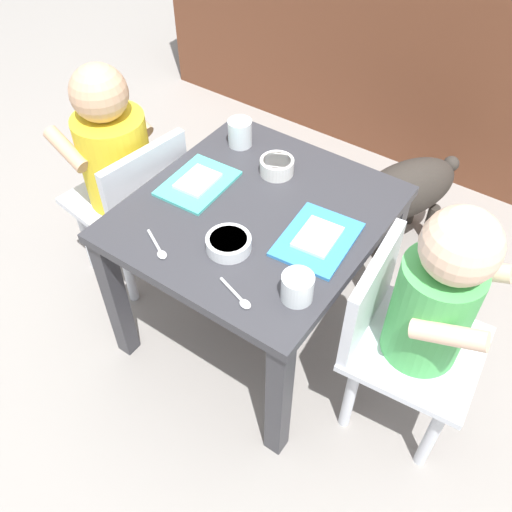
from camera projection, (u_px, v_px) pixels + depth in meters
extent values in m
plane|color=gray|center=(256.00, 325.00, 1.63)|extent=(7.00, 7.00, 0.00)
cube|color=brown|center=(444.00, 28.00, 1.94)|extent=(2.22, 0.37, 0.93)
cube|color=#333338|center=(256.00, 214.00, 1.31)|extent=(0.56, 0.60, 0.03)
cube|color=#333338|center=(116.00, 299.00, 1.42)|extent=(0.04, 0.04, 0.43)
cube|color=#333338|center=(279.00, 401.00, 1.22)|extent=(0.04, 0.04, 0.43)
cube|color=#333338|center=(240.00, 189.00, 1.72)|extent=(0.04, 0.04, 0.43)
cube|color=#333338|center=(386.00, 256.00, 1.52)|extent=(0.04, 0.04, 0.43)
cube|color=silver|center=(125.00, 199.00, 1.59)|extent=(0.31, 0.31, 0.02)
cube|color=silver|center=(148.00, 186.00, 1.45)|extent=(0.06, 0.27, 0.22)
cylinder|color=yellow|center=(116.00, 160.00, 1.49)|extent=(0.19, 0.19, 0.26)
sphere|color=tan|center=(99.00, 93.00, 1.36)|extent=(0.15, 0.15, 0.15)
cylinder|color=silver|center=(138.00, 204.00, 1.80)|extent=(0.03, 0.03, 0.27)
cylinder|color=silver|center=(87.00, 236.00, 1.69)|extent=(0.03, 0.03, 0.27)
cylinder|color=silver|center=(179.00, 233.00, 1.70)|extent=(0.03, 0.03, 0.27)
cylinder|color=silver|center=(127.00, 268.00, 1.60)|extent=(0.03, 0.03, 0.27)
cylinder|color=tan|center=(131.00, 116.00, 1.52)|extent=(0.15, 0.06, 0.09)
cylinder|color=tan|center=(67.00, 149.00, 1.42)|extent=(0.15, 0.06, 0.09)
cube|color=silver|center=(417.00, 349.00, 1.24)|extent=(0.30, 0.30, 0.02)
cube|color=silver|center=(371.00, 293.00, 1.20)|extent=(0.05, 0.27, 0.22)
cylinder|color=#4CB259|center=(431.00, 311.00, 1.14)|extent=(0.17, 0.17, 0.26)
sphere|color=beige|center=(461.00, 246.00, 0.99)|extent=(0.15, 0.15, 0.15)
cylinder|color=silver|center=(432.00, 435.00, 1.25)|extent=(0.03, 0.03, 0.27)
cylinder|color=silver|center=(457.00, 369.00, 1.37)|extent=(0.03, 0.03, 0.27)
cylinder|color=silver|center=(350.00, 395.00, 1.32)|extent=(0.03, 0.03, 0.27)
cylinder|color=silver|center=(381.00, 336.00, 1.44)|extent=(0.03, 0.03, 0.27)
cylinder|color=beige|center=(449.00, 335.00, 1.02)|extent=(0.15, 0.05, 0.09)
cylinder|color=beige|center=(475.00, 270.00, 1.13)|extent=(0.15, 0.05, 0.09)
ellipsoid|color=#332D28|center=(406.00, 189.00, 1.72)|extent=(0.31, 0.40, 0.18)
sphere|color=#332D28|center=(353.00, 199.00, 1.62)|extent=(0.12, 0.12, 0.12)
sphere|color=black|center=(341.00, 204.00, 1.61)|extent=(0.05, 0.05, 0.05)
torus|color=green|center=(362.00, 199.00, 1.64)|extent=(0.10, 0.07, 0.10)
sphere|color=#332D28|center=(451.00, 164.00, 1.75)|extent=(0.05, 0.05, 0.05)
cylinder|color=#332D28|center=(363.00, 225.00, 1.82)|extent=(0.04, 0.04, 0.14)
cylinder|color=#332D28|center=(381.00, 243.00, 1.76)|extent=(0.04, 0.04, 0.14)
cylinder|color=#332D28|center=(411.00, 206.00, 1.89)|extent=(0.04, 0.04, 0.14)
cylinder|color=#332D28|center=(430.00, 223.00, 1.83)|extent=(0.04, 0.04, 0.14)
cube|color=#4CC6BC|center=(198.00, 183.00, 1.36)|extent=(0.15, 0.19, 0.01)
cube|color=white|center=(198.00, 181.00, 1.35)|extent=(0.08, 0.11, 0.01)
cube|color=#388CD8|center=(317.00, 239.00, 1.22)|extent=(0.16, 0.21, 0.01)
cube|color=white|center=(318.00, 237.00, 1.22)|extent=(0.09, 0.11, 0.01)
cylinder|color=white|center=(240.00, 133.00, 1.45)|extent=(0.06, 0.06, 0.07)
cylinder|color=silver|center=(240.00, 139.00, 1.47)|extent=(0.05, 0.05, 0.03)
cylinder|color=white|center=(297.00, 287.00, 1.09)|extent=(0.07, 0.07, 0.06)
cylinder|color=silver|center=(297.00, 293.00, 1.11)|extent=(0.06, 0.06, 0.02)
cylinder|color=white|center=(277.00, 166.00, 1.38)|extent=(0.09, 0.09, 0.04)
cylinder|color=#B26633|center=(277.00, 161.00, 1.37)|extent=(0.07, 0.07, 0.01)
cylinder|color=white|center=(229.00, 243.00, 1.20)|extent=(0.10, 0.10, 0.03)
cylinder|color=#B26633|center=(228.00, 239.00, 1.19)|extent=(0.08, 0.08, 0.01)
cylinder|color=silver|center=(154.00, 241.00, 1.22)|extent=(0.07, 0.04, 0.01)
ellipsoid|color=silver|center=(162.00, 255.00, 1.19)|extent=(0.03, 0.03, 0.01)
cylinder|color=silver|center=(231.00, 289.00, 1.13)|extent=(0.07, 0.03, 0.01)
ellipsoid|color=silver|center=(245.00, 304.00, 1.10)|extent=(0.03, 0.03, 0.01)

